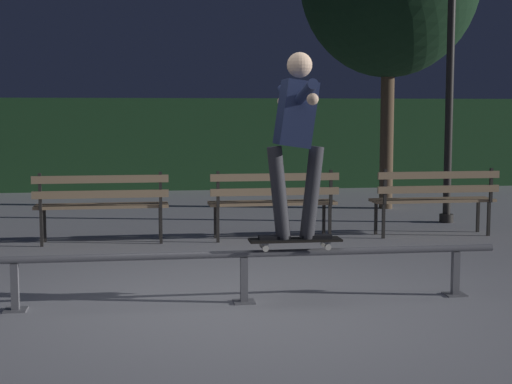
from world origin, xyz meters
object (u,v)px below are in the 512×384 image
grind_rail (244,262)px  skateboarder (296,129)px  skateboard (295,241)px  park_bench_right_center (273,197)px  lamp_post_right (451,49)px  park_bench_left_center (102,200)px  park_bench_rightmost (435,195)px

grind_rail → skateboarder: bearing=-0.0°
grind_rail → skateboard: skateboard is taller
park_bench_right_center → lamp_post_right: 3.56m
grind_rail → park_bench_right_center: size_ratio=2.73×
park_bench_left_center → lamp_post_right: bearing=13.6°
park_bench_left_center → park_bench_rightmost: (4.20, 0.00, 0.00)m
skateboard → park_bench_left_center: size_ratio=0.49×
park_bench_left_center → park_bench_rightmost: 4.20m
skateboarder → park_bench_left_center: size_ratio=0.97×
park_bench_rightmost → grind_rail: bearing=-132.7°
park_bench_rightmost → lamp_post_right: 2.36m
park_bench_right_center → park_bench_left_center: bearing=180.0°
park_bench_left_center → lamp_post_right: size_ratio=0.41×
skateboarder → park_bench_right_center: skateboarder is taller
park_bench_left_center → park_bench_right_center: bearing=0.0°
grind_rail → park_bench_rightmost: size_ratio=2.73×
skateboard → skateboarder: skateboarder is taller
park_bench_right_center → lamp_post_right: lamp_post_right is taller
skateboarder → grind_rail: bearing=180.0°
skateboarder → lamp_post_right: 5.38m
park_bench_right_center → park_bench_rightmost: size_ratio=1.00×
grind_rail → skateboarder: 1.19m
park_bench_left_center → park_bench_right_center: (2.10, 0.00, 0.00)m
grind_rail → park_bench_left_center: (-1.33, 3.12, 0.19)m
park_bench_right_center → lamp_post_right: bearing=23.2°
grind_rail → lamp_post_right: size_ratio=1.12×
grind_rail → park_bench_rightmost: (2.87, 3.12, 0.19)m
grind_rail → skateboard: bearing=0.0°
skateboard → park_bench_right_center: size_ratio=0.49×
park_bench_rightmost → lamp_post_right: size_ratio=0.41×
lamp_post_right → skateboarder: bearing=-125.6°
park_bench_left_center → skateboard: bearing=-60.5°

